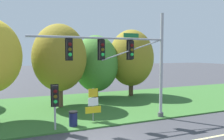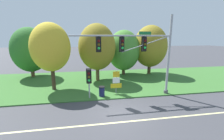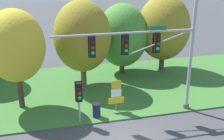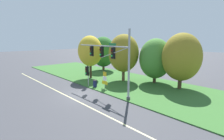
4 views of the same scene
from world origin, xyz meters
TOP-DOWN VIEW (x-y plane):
  - ground_plane at (0.00, 0.00)m, footprint 160.00×160.00m
  - lane_stripe at (0.00, -1.20)m, footprint 36.00×0.16m
  - grass_verge at (0.00, 8.25)m, footprint 48.00×11.50m
  - traffic_signal_mast at (2.39, 2.95)m, footprint 9.14×0.49m
  - pedestrian_signal_near_kerb at (-2.22, 2.81)m, footprint 0.46×0.55m
  - route_sign_post at (0.37, 3.74)m, footprint 1.08×0.08m
  - tree_nearest_road at (-9.83, 11.93)m, footprint 4.78×4.78m
  - tree_left_of_mast at (-5.85, 5.95)m, footprint 3.87×3.87m
  - tree_behind_signpost at (-1.06, 8.65)m, footprint 4.52×4.52m
  - tree_mid_verge at (2.91, 11.06)m, footprint 4.57×4.57m
  - tree_tall_centre at (6.84, 10.93)m, footprint 4.82×4.82m
  - trash_bin at (-1.08, 3.25)m, footprint 0.56×0.56m

SIDE VIEW (x-z plane):
  - ground_plane at x=0.00m, z-range 0.00..0.00m
  - lane_stripe at x=0.00m, z-range 0.00..0.01m
  - grass_verge at x=0.00m, z-range 0.00..0.10m
  - trash_bin at x=-1.08m, z-range 0.11..1.04m
  - route_sign_post at x=0.37m, z-range 0.21..2.45m
  - pedestrian_signal_near_kerb at x=-2.22m, z-range 0.66..3.40m
  - tree_mid_verge at x=2.91m, z-range 0.43..6.81m
  - tree_nearest_road at x=-9.83m, z-range 0.45..7.15m
  - tree_tall_centre at x=6.84m, z-range 0.62..7.70m
  - tree_behind_signpost at x=-1.06m, z-range 0.77..7.79m
  - traffic_signal_mast at x=2.39m, z-range 0.79..8.13m
  - tree_left_of_mast at x=-5.85m, z-range 1.07..7.88m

